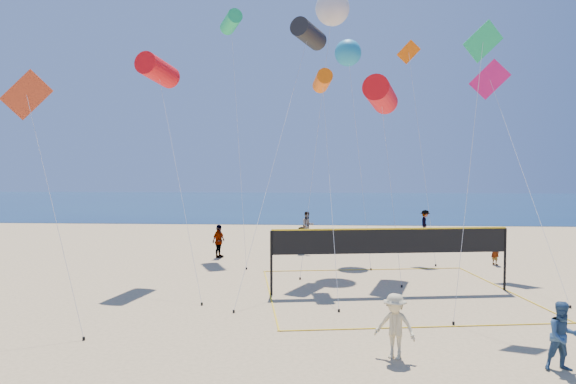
{
  "coord_description": "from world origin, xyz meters",
  "views": [
    {
      "loc": [
        -0.22,
        -9.69,
        5.22
      ],
      "look_at": [
        -0.92,
        2.0,
        4.61
      ],
      "focal_mm": 35.0,
      "sensor_mm": 36.0,
      "label": 1
    }
  ],
  "objects": [
    {
      "name": "ocean",
      "position": [
        0.0,
        62.0,
        0.01
      ],
      "size": [
        140.0,
        50.0,
        0.03
      ],
      "primitive_type": "cube",
      "color": "#102A4E",
      "rests_on": "ground"
    },
    {
      "name": "bystander_a",
      "position": [
        5.84,
        4.54,
        0.87
      ],
      "size": [
        0.89,
        0.71,
        1.75
      ],
      "primitive_type": "imported",
      "rotation": [
        0.0,
        0.0,
        0.06
      ],
      "color": "#2E4E74",
      "rests_on": "ground"
    },
    {
      "name": "bystander_b",
      "position": [
        1.74,
        5.19,
        0.87
      ],
      "size": [
        1.3,
        1.09,
        1.74
      ],
      "primitive_type": "imported",
      "rotation": [
        0.0,
        0.0,
        -0.47
      ],
      "color": "beige",
      "rests_on": "ground"
    },
    {
      "name": "far_person_0",
      "position": [
        -5.87,
        20.64,
        0.91
      ],
      "size": [
        0.83,
        1.15,
        1.82
      ],
      "primitive_type": "imported",
      "rotation": [
        0.0,
        0.0,
        1.17
      ],
      "color": "gray",
      "rests_on": "ground"
    },
    {
      "name": "far_person_1",
      "position": [
        -1.39,
        22.29,
        0.78
      ],
      "size": [
        1.46,
        1.16,
        1.55
      ],
      "primitive_type": "imported",
      "rotation": [
        0.0,
        0.0,
        -0.56
      ],
      "color": "gray",
      "rests_on": "ground"
    },
    {
      "name": "far_person_2",
      "position": [
        8.65,
        19.32,
        0.74
      ],
      "size": [
        0.53,
        0.63,
        1.49
      ],
      "primitive_type": "imported",
      "rotation": [
        0.0,
        0.0,
        1.94
      ],
      "color": "gray",
      "rests_on": "ground"
    },
    {
      "name": "far_person_3",
      "position": [
        -1.18,
        28.58,
        0.93
      ],
      "size": [
        1.11,
        1.0,
        1.86
      ],
      "primitive_type": "imported",
      "rotation": [
        0.0,
        0.0,
        0.4
      ],
      "color": "gray",
      "rests_on": "ground"
    },
    {
      "name": "far_person_4",
      "position": [
        7.23,
        30.99,
        0.91
      ],
      "size": [
        0.88,
        1.28,
        1.82
      ],
      "primitive_type": "imported",
      "rotation": [
        0.0,
        0.0,
        1.39
      ],
      "color": "gray",
      "rests_on": "ground"
    },
    {
      "name": "volleyball_net",
      "position": [
        2.54,
        12.81,
        1.81
      ],
      "size": [
        11.08,
        10.96,
        2.61
      ],
      "rotation": [
        0.0,
        0.0,
        0.15
      ],
      "color": "black",
      "rests_on": "ground"
    },
    {
      "name": "kite_0",
      "position": [
        -7.76,
        15.95,
        9.46
      ],
      "size": [
        3.98,
        6.95,
        10.15
      ],
      "rotation": [
        0.0,
        0.0,
        -0.21
      ],
      "color": "red",
      "rests_on": "ground"
    },
    {
      "name": "kite_1",
      "position": [
        -0.89,
        18.54,
        11.6
      ],
      "size": [
        3.34,
        10.44,
        12.25
      ],
      "rotation": [
        0.0,
        0.0,
        -0.42
      ],
      "color": "black",
      "rests_on": "ground"
    },
    {
      "name": "kite_2",
      "position": [
        -0.2,
        15.81,
        8.88
      ],
      "size": [
        1.11,
        7.0,
        9.36
      ],
      "rotation": [
        0.0,
        0.0,
        0.14
      ],
      "color": "#FE6108",
      "rests_on": "ground"
    },
    {
      "name": "kite_3",
      "position": [
        -9.68,
        8.03,
        7.06
      ],
      "size": [
        3.47,
        2.21,
        8.25
      ],
      "rotation": [
        0.0,
        0.0,
        0.4
      ],
      "color": "red",
      "rests_on": "ground"
    },
    {
      "name": "kite_4",
      "position": [
        5.3,
        10.35,
        8.84
      ],
      "size": [
        2.14,
        2.27,
        10.2
      ],
      "rotation": [
        0.0,
        0.0,
        0.38
      ],
      "color": "#1FBD65",
      "rests_on": "ground"
    },
    {
      "name": "kite_5",
      "position": [
        8.08,
        18.4,
        8.91
      ],
      "size": [
        1.91,
        8.35,
        10.31
      ],
      "rotation": [
        0.0,
        0.0,
        -0.14
      ],
      "color": "#D91569",
      "rests_on": "ground"
    },
    {
      "name": "kite_6",
      "position": [
        0.33,
        20.78,
        13.43
      ],
      "size": [
        2.55,
        6.74,
        14.34
      ],
      "rotation": [
        0.0,
        0.0,
        0.12
      ],
      "color": "silver",
      "rests_on": "ground"
    },
    {
      "name": "kite_7",
      "position": [
        1.26,
        22.87,
        11.49
      ],
      "size": [
        1.76,
        6.24,
        12.25
      ],
      "rotation": [
        0.0,
        0.0,
        -0.05
      ],
      "color": "teal",
      "rests_on": "ground"
    },
    {
      "name": "kite_8",
      "position": [
        -5.7,
        24.28,
        13.67
      ],
      "size": [
        2.7,
        8.18,
        14.28
      ],
      "rotation": [
        0.0,
        0.0,
        0.41
      ],
      "color": "#1FBD65",
      "rests_on": "ground"
    },
    {
      "name": "kite_9",
      "position": [
        4.85,
        23.13,
        10.64
      ],
      "size": [
        1.47,
        5.03,
        12.32
      ],
      "rotation": [
        0.0,
        0.0,
        -0.11
      ],
      "color": "#FE6108",
      "rests_on": "ground"
    },
    {
      "name": "kite_10",
      "position": [
        2.59,
        17.58,
        8.46
      ],
      "size": [
        2.0,
        5.43,
        9.28
      ],
      "rotation": [
        0.0,
        0.0,
        -0.27
      ],
      "color": "red",
      "rests_on": "ground"
    }
  ]
}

